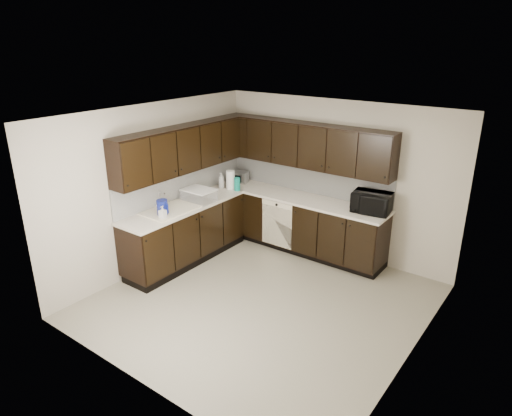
# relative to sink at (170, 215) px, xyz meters

# --- Properties ---
(floor) EXTENTS (4.00, 4.00, 0.00)m
(floor) POSITION_rel_sink_xyz_m (1.68, 0.01, -0.88)
(floor) COLOR gray
(floor) RESTS_ON ground
(ceiling) EXTENTS (4.00, 4.00, 0.00)m
(ceiling) POSITION_rel_sink_xyz_m (1.68, 0.01, 1.62)
(ceiling) COLOR white
(ceiling) RESTS_ON wall_back
(wall_back) EXTENTS (4.00, 0.02, 2.50)m
(wall_back) POSITION_rel_sink_xyz_m (1.68, 2.01, 0.37)
(wall_back) COLOR #B9AF9D
(wall_back) RESTS_ON floor
(wall_left) EXTENTS (0.02, 4.00, 2.50)m
(wall_left) POSITION_rel_sink_xyz_m (-0.32, 0.01, 0.37)
(wall_left) COLOR #B9AF9D
(wall_left) RESTS_ON floor
(wall_right) EXTENTS (0.02, 4.00, 2.50)m
(wall_right) POSITION_rel_sink_xyz_m (3.68, 0.01, 0.37)
(wall_right) COLOR #B9AF9D
(wall_right) RESTS_ON floor
(wall_front) EXTENTS (4.00, 0.02, 2.50)m
(wall_front) POSITION_rel_sink_xyz_m (1.68, -1.99, 0.37)
(wall_front) COLOR #B9AF9D
(wall_front) RESTS_ON floor
(lower_cabinets) EXTENTS (3.00, 2.80, 0.90)m
(lower_cabinets) POSITION_rel_sink_xyz_m (0.67, 1.12, -0.47)
(lower_cabinets) COLOR black
(lower_cabinets) RESTS_ON floor
(countertop) EXTENTS (3.03, 2.83, 0.04)m
(countertop) POSITION_rel_sink_xyz_m (0.67, 1.12, 0.04)
(countertop) COLOR silver
(countertop) RESTS_ON lower_cabinets
(backsplash) EXTENTS (3.00, 2.80, 0.48)m
(backsplash) POSITION_rel_sink_xyz_m (0.46, 1.33, 0.30)
(backsplash) COLOR silver
(backsplash) RESTS_ON countertop
(upper_cabinets) EXTENTS (3.00, 2.80, 0.70)m
(upper_cabinets) POSITION_rel_sink_xyz_m (0.58, 1.22, 0.89)
(upper_cabinets) COLOR black
(upper_cabinets) RESTS_ON wall_back
(dishwasher) EXTENTS (0.58, 0.04, 0.78)m
(dishwasher) POSITION_rel_sink_xyz_m (0.98, 1.42, -0.33)
(dishwasher) COLOR beige
(dishwasher) RESTS_ON lower_cabinets
(sink) EXTENTS (0.54, 0.82, 0.42)m
(sink) POSITION_rel_sink_xyz_m (0.00, 0.00, 0.00)
(sink) COLOR beige
(sink) RESTS_ON countertop
(microwave) EXTENTS (0.60, 0.44, 0.30)m
(microwave) POSITION_rel_sink_xyz_m (2.43, 1.74, 0.21)
(microwave) COLOR black
(microwave) RESTS_ON countertop
(soap_bottle_a) EXTENTS (0.10, 0.10, 0.19)m
(soap_bottle_a) POSITION_rel_sink_xyz_m (0.16, -0.28, 0.16)
(soap_bottle_a) COLOR gray
(soap_bottle_a) RESTS_ON countertop
(soap_bottle_b) EXTENTS (0.11, 0.11, 0.27)m
(soap_bottle_b) POSITION_rel_sink_xyz_m (-0.11, 1.31, 0.19)
(soap_bottle_b) COLOR gray
(soap_bottle_b) RESTS_ON countertop
(toaster_oven) EXTENTS (0.36, 0.31, 0.19)m
(toaster_oven) POSITION_rel_sink_xyz_m (-0.07, 1.75, 0.16)
(toaster_oven) COLOR #AAAAAC
(toaster_oven) RESTS_ON countertop
(storage_bin) EXTENTS (0.48, 0.36, 0.19)m
(storage_bin) POSITION_rel_sink_xyz_m (0.05, 0.59, 0.15)
(storage_bin) COLOR silver
(storage_bin) RESTS_ON countertop
(blue_pitcher) EXTENTS (0.16, 0.16, 0.24)m
(blue_pitcher) POSITION_rel_sink_xyz_m (0.06, -0.19, 0.18)
(blue_pitcher) COLOR #101E97
(blue_pitcher) RESTS_ON countertop
(teal_tumbler) EXTENTS (0.13, 0.13, 0.22)m
(teal_tumbler) POSITION_rel_sink_xyz_m (0.20, 1.36, 0.17)
(teal_tumbler) COLOR #0C8E7B
(teal_tumbler) RESTS_ON countertop
(paper_towel_roll) EXTENTS (0.16, 0.16, 0.32)m
(paper_towel_roll) POSITION_rel_sink_xyz_m (0.06, 1.36, 0.22)
(paper_towel_roll) COLOR white
(paper_towel_roll) RESTS_ON countertop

